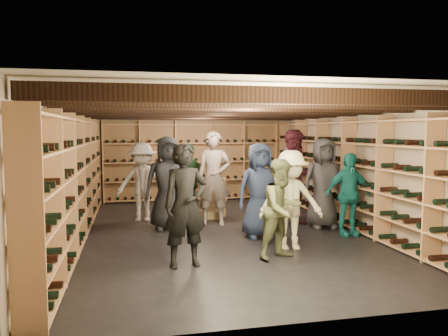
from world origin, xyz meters
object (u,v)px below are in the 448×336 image
person_10 (188,181)px  person_11 (294,180)px  crate_loose (209,214)px  person_6 (260,190)px  person_0 (168,183)px  person_7 (214,178)px  person_12 (323,183)px  crate_stack_left (213,197)px  person_2 (282,209)px  person_3 (291,200)px  person_1 (185,206)px  crate_stack_right (267,208)px  person_8 (296,178)px  person_9 (142,182)px  person_4 (348,194)px

person_10 → person_11: person_11 is taller
crate_loose → person_6: person_6 is taller
person_0 → person_7: (0.94, 0.23, 0.04)m
crate_loose → person_12: bearing=-34.8°
crate_stack_left → person_10: (-0.59, -0.22, 0.39)m
crate_loose → person_7: bearing=-92.3°
person_2 → crate_stack_left: bearing=72.6°
person_3 → person_12: (1.17, 1.32, 0.08)m
person_1 → person_11: (2.71, 2.92, -0.04)m
crate_stack_right → person_1: 4.06m
person_3 → person_6: bearing=114.0°
person_6 → person_12: (1.43, 0.48, 0.03)m
person_1 → person_8: 3.31m
crate_stack_right → person_8: bearing=-78.1°
person_9 → crate_stack_right: bearing=8.5°
person_1 → person_2: size_ratio=1.16×
person_0 → person_9: bearing=115.3°
person_0 → person_12: 3.01m
person_3 → person_11: size_ratio=0.97×
crate_loose → person_6: bearing=-73.0°
crate_loose → person_11: 1.97m
person_4 → person_0: bearing=157.9°
person_3 → crate_stack_left: bearing=110.1°
person_6 → person_12: person_12 is taller
person_2 → person_8: bearing=39.7°
person_4 → person_7: bearing=145.9°
person_1 → person_10: person_1 is taller
crate_loose → person_11: person_11 is taller
person_6 → person_7: bearing=113.4°
person_3 → person_0: bearing=141.6°
crate_loose → person_6: 2.09m
person_0 → person_3: size_ratio=1.13×
person_7 → person_10: (-0.44, 0.67, -0.13)m
crate_loose → person_4: size_ratio=0.33×
crate_loose → person_3: (0.83, -2.71, 0.71)m
person_0 → person_10: bearing=59.4°
person_0 → person_2: person_0 is taller
person_2 → person_1: bearing=159.4°
person_10 → crate_loose: bearing=-20.1°
person_4 → person_6: bearing=171.3°
person_1 → person_10: (0.45, 3.25, -0.05)m
person_6 → person_9: (-2.00, 1.87, -0.02)m
person_0 → person_11: 2.82m
person_12 → person_8: bearing=144.3°
person_2 → person_11: (1.27, 2.83, 0.08)m
person_1 → person_4: 3.32m
person_4 → person_8: bearing=119.6°
person_3 → person_8: size_ratio=0.83×
person_1 → person_11: size_ratio=1.05×
person_12 → person_1: bearing=-146.3°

